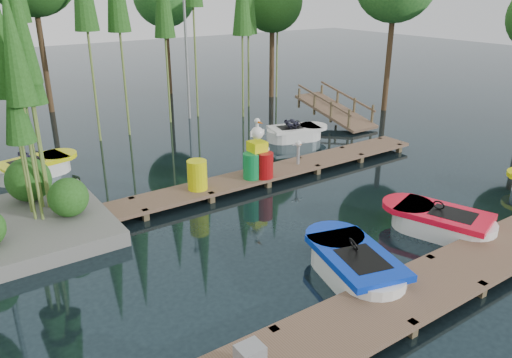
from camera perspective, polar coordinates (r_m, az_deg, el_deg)
ground_plane at (r=12.97m, az=-0.56°, el=-5.66°), size 90.00×90.00×0.00m
near_dock at (r=9.99m, az=14.59°, el=-13.98°), size 18.00×1.50×0.50m
far_dock at (r=15.28m, az=-2.74°, el=-0.39°), size 15.00×1.20×0.50m
lamp_rear at (r=23.13m, az=-8.11°, el=17.17°), size 0.30×0.30×7.25m
ramp at (r=22.93m, az=9.00°, el=7.78°), size 1.50×3.94×1.49m
boat_blue at (r=11.01m, az=11.17°, el=-9.72°), size 2.03×3.19×0.99m
boat_red at (r=13.46m, az=20.30°, el=-4.72°), size 2.13×3.12×0.96m
boat_yellow_far at (r=17.88m, az=-23.94°, el=1.21°), size 2.87×1.74×1.34m
boat_white_far at (r=20.28m, az=4.48°, el=5.25°), size 2.77×1.78×1.21m
yellow_barrel at (r=14.55m, az=-6.74°, el=0.46°), size 0.58×0.58×0.87m
drum_cluster at (r=15.41m, az=0.32°, el=2.26°), size 1.07×0.98×1.85m
seagull_post at (r=16.50m, az=4.87°, el=3.52°), size 0.51×0.27×0.81m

